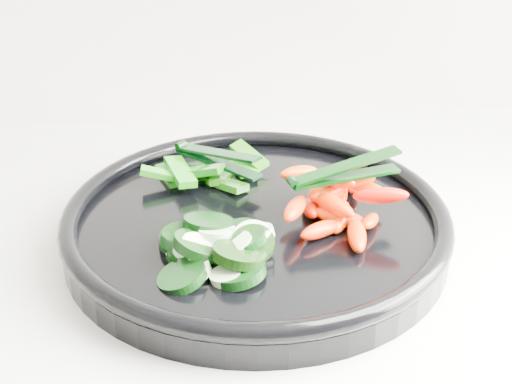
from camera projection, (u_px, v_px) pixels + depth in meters
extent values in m
cylinder|color=black|center=(256.00, 230.00, 0.70)|extent=(0.41, 0.41, 0.02)
torus|color=black|center=(256.00, 214.00, 0.69)|extent=(0.41, 0.41, 0.02)
cylinder|color=black|center=(182.00, 276.00, 0.60)|extent=(0.06, 0.06, 0.03)
cylinder|color=beige|center=(193.00, 271.00, 0.60)|extent=(0.04, 0.04, 0.02)
cylinder|color=black|center=(185.00, 244.00, 0.64)|extent=(0.06, 0.06, 0.03)
cylinder|color=#D2EFBF|center=(187.00, 254.00, 0.63)|extent=(0.04, 0.04, 0.02)
cylinder|color=black|center=(181.00, 241.00, 0.65)|extent=(0.05, 0.05, 0.02)
cylinder|color=#C6E7B8|center=(190.00, 243.00, 0.64)|extent=(0.03, 0.03, 0.02)
cylinder|color=black|center=(238.00, 272.00, 0.60)|extent=(0.06, 0.06, 0.02)
cylinder|color=#B2D0A6|center=(226.00, 276.00, 0.60)|extent=(0.04, 0.04, 0.02)
cylinder|color=black|center=(221.00, 236.00, 0.65)|extent=(0.06, 0.06, 0.02)
cylinder|color=#D2EEBE|center=(208.00, 230.00, 0.66)|extent=(0.04, 0.04, 0.02)
cylinder|color=black|center=(197.00, 253.00, 0.63)|extent=(0.05, 0.05, 0.01)
cylinder|color=#DEF3C2|center=(202.00, 248.00, 0.64)|extent=(0.05, 0.05, 0.01)
cylinder|color=black|center=(188.00, 255.00, 0.63)|extent=(0.05, 0.05, 0.01)
cylinder|color=#D6F1C0|center=(195.00, 243.00, 0.64)|extent=(0.04, 0.04, 0.01)
cylinder|color=black|center=(199.00, 248.00, 0.64)|extent=(0.04, 0.04, 0.02)
cylinder|color=beige|center=(183.00, 250.00, 0.63)|extent=(0.04, 0.04, 0.02)
cylinder|color=black|center=(244.00, 240.00, 0.63)|extent=(0.06, 0.06, 0.03)
cylinder|color=beige|center=(237.00, 245.00, 0.62)|extent=(0.04, 0.04, 0.02)
cylinder|color=black|center=(209.00, 224.00, 0.66)|extent=(0.07, 0.07, 0.02)
cylinder|color=#CBEABB|center=(217.00, 233.00, 0.64)|extent=(0.04, 0.04, 0.02)
cylinder|color=black|center=(198.00, 246.00, 0.62)|extent=(0.05, 0.05, 0.03)
cylinder|color=beige|center=(198.00, 248.00, 0.62)|extent=(0.05, 0.05, 0.02)
cylinder|color=black|center=(253.00, 244.00, 0.62)|extent=(0.05, 0.05, 0.03)
cylinder|color=beige|center=(253.00, 238.00, 0.63)|extent=(0.05, 0.05, 0.03)
cylinder|color=black|center=(237.00, 232.00, 0.64)|extent=(0.04, 0.04, 0.02)
cylinder|color=beige|center=(256.00, 235.00, 0.64)|extent=(0.05, 0.05, 0.02)
cylinder|color=black|center=(239.00, 254.00, 0.61)|extent=(0.07, 0.07, 0.02)
cylinder|color=beige|center=(239.00, 255.00, 0.61)|extent=(0.04, 0.04, 0.01)
ellipsoid|color=#FF5B00|center=(341.00, 218.00, 0.68)|extent=(0.03, 0.05, 0.03)
ellipsoid|color=#FF1100|center=(320.00, 230.00, 0.66)|extent=(0.05, 0.04, 0.02)
ellipsoid|color=#F13C00|center=(357.00, 235.00, 0.65)|extent=(0.03, 0.05, 0.02)
ellipsoid|color=#ED2500|center=(311.00, 208.00, 0.69)|extent=(0.02, 0.05, 0.03)
ellipsoid|color=#FF4C00|center=(371.00, 221.00, 0.67)|extent=(0.03, 0.04, 0.02)
ellipsoid|color=#FA5A00|center=(319.00, 203.00, 0.70)|extent=(0.02, 0.05, 0.02)
ellipsoid|color=#EB2D00|center=(324.00, 230.00, 0.66)|extent=(0.04, 0.03, 0.02)
ellipsoid|color=#EC5800|center=(340.00, 217.00, 0.68)|extent=(0.06, 0.04, 0.03)
ellipsoid|color=#FE4C00|center=(350.00, 184.00, 0.74)|extent=(0.02, 0.05, 0.02)
ellipsoid|color=#FD3800|center=(339.00, 192.00, 0.72)|extent=(0.03, 0.05, 0.02)
ellipsoid|color=#F74C00|center=(295.00, 208.00, 0.66)|extent=(0.04, 0.06, 0.02)
ellipsoid|color=#FA2A00|center=(318.00, 188.00, 0.70)|extent=(0.03, 0.04, 0.02)
ellipsoid|color=#FF2600|center=(331.00, 203.00, 0.67)|extent=(0.05, 0.06, 0.02)
ellipsoid|color=#FF4F00|center=(327.00, 193.00, 0.69)|extent=(0.05, 0.05, 0.03)
ellipsoid|color=#EA5E00|center=(365.00, 187.00, 0.70)|extent=(0.04, 0.03, 0.02)
ellipsoid|color=#F71F00|center=(335.00, 179.00, 0.69)|extent=(0.04, 0.05, 0.03)
ellipsoid|color=#F34E00|center=(299.00, 173.00, 0.70)|extent=(0.05, 0.03, 0.02)
ellipsoid|color=#EB4C00|center=(352.00, 180.00, 0.68)|extent=(0.05, 0.02, 0.02)
ellipsoid|color=#ED1600|center=(381.00, 195.00, 0.66)|extent=(0.06, 0.03, 0.02)
cube|color=#196C0A|center=(222.00, 175.00, 0.76)|extent=(0.03, 0.06, 0.02)
cube|color=#19740B|center=(243.00, 169.00, 0.78)|extent=(0.03, 0.06, 0.02)
cube|color=#176F0A|center=(227.00, 184.00, 0.74)|extent=(0.04, 0.05, 0.01)
cube|color=#10710A|center=(206.00, 174.00, 0.77)|extent=(0.06, 0.02, 0.02)
cube|color=#146709|center=(170.00, 175.00, 0.76)|extent=(0.03, 0.05, 0.01)
cube|color=#0C6409|center=(202.00, 169.00, 0.78)|extent=(0.03, 0.06, 0.02)
cube|color=#09630E|center=(197.00, 172.00, 0.75)|extent=(0.06, 0.04, 0.03)
cube|color=#0F6109|center=(161.00, 174.00, 0.74)|extent=(0.04, 0.02, 0.02)
cube|color=#1E6F0A|center=(180.00, 172.00, 0.75)|extent=(0.04, 0.07, 0.01)
cube|color=#186009|center=(249.00, 155.00, 0.78)|extent=(0.04, 0.05, 0.02)
cylinder|color=black|center=(292.00, 182.00, 0.65)|extent=(0.01, 0.01, 0.01)
cube|color=black|center=(346.00, 177.00, 0.67)|extent=(0.11, 0.04, 0.00)
cube|color=black|center=(346.00, 166.00, 0.67)|extent=(0.11, 0.04, 0.02)
cylinder|color=black|center=(181.00, 145.00, 0.78)|extent=(0.01, 0.01, 0.01)
cube|color=black|center=(218.00, 163.00, 0.76)|extent=(0.09, 0.09, 0.00)
cube|color=black|center=(218.00, 153.00, 0.75)|extent=(0.09, 0.09, 0.02)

